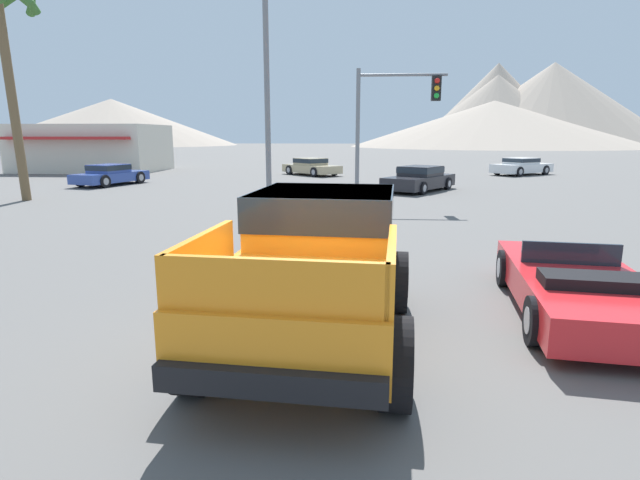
% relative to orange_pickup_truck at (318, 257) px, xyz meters
% --- Properties ---
extents(ground_plane, '(320.00, 320.00, 0.00)m').
position_rel_orange_pickup_truck_xyz_m(ground_plane, '(-0.05, -0.29, -1.09)').
color(ground_plane, '#5B5956').
extents(orange_pickup_truck, '(2.72, 4.97, 1.92)m').
position_rel_orange_pickup_truck_xyz_m(orange_pickup_truck, '(0.00, 0.00, 0.00)').
color(orange_pickup_truck, orange).
rests_on(orange_pickup_truck, ground_plane).
extents(red_convertible_car, '(2.32, 4.52, 1.01)m').
position_rel_orange_pickup_truck_xyz_m(red_convertible_car, '(3.84, 1.07, -0.67)').
color(red_convertible_car, red).
rests_on(red_convertible_car, ground_plane).
extents(parked_car_dark, '(4.02, 4.81, 1.20)m').
position_rel_orange_pickup_truck_xyz_m(parked_car_dark, '(3.62, 18.39, -0.48)').
color(parked_car_dark, '#232328').
rests_on(parked_car_dark, ground_plane).
extents(parked_car_tan, '(4.34, 4.37, 1.15)m').
position_rel_orange_pickup_truck_xyz_m(parked_car_tan, '(-2.54, 27.88, -0.51)').
color(parked_car_tan, tan).
rests_on(parked_car_tan, ground_plane).
extents(parked_car_white, '(4.72, 4.13, 1.16)m').
position_rel_orange_pickup_truck_xyz_m(parked_car_white, '(11.88, 29.03, -0.49)').
color(parked_car_white, white).
rests_on(parked_car_white, ground_plane).
extents(parked_car_blue, '(2.88, 4.58, 1.13)m').
position_rel_orange_pickup_truck_xyz_m(parked_car_blue, '(-12.89, 20.10, -0.51)').
color(parked_car_blue, '#334C9E').
rests_on(parked_car_blue, ground_plane).
extents(traffic_light_main, '(3.41, 0.38, 5.15)m').
position_rel_orange_pickup_truck_xyz_m(traffic_light_main, '(1.89, 13.41, 2.51)').
color(traffic_light_main, slate).
rests_on(traffic_light_main, ground_plane).
extents(street_lamp_post, '(0.90, 0.24, 7.48)m').
position_rel_orange_pickup_truck_xyz_m(street_lamp_post, '(-1.76, 6.43, 3.42)').
color(street_lamp_post, slate).
rests_on(street_lamp_post, ground_plane).
extents(palm_tree_tall, '(2.75, 3.04, 8.81)m').
position_rel_orange_pickup_truck_xyz_m(palm_tree_tall, '(-13.17, 13.51, 5.46)').
color(palm_tree_tall, brown).
rests_on(palm_tree_tall, ground_plane).
extents(storefront_building, '(10.04, 7.35, 3.45)m').
position_rel_orange_pickup_truck_xyz_m(storefront_building, '(-19.43, 30.76, 0.64)').
color(storefront_building, beige).
rests_on(storefront_building, ground_plane).
extents(distant_mountain_range, '(178.24, 77.70, 21.16)m').
position_rel_orange_pickup_truck_xyz_m(distant_mountain_range, '(17.22, 126.93, 7.13)').
color(distant_mountain_range, gray).
rests_on(distant_mountain_range, ground_plane).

